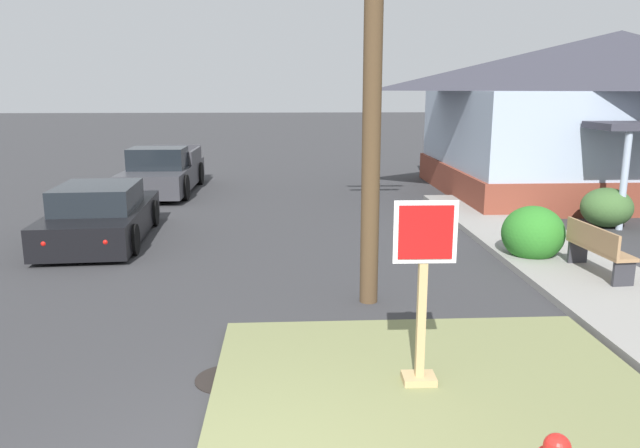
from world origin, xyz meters
TOP-DOWN VIEW (x-y plane):
  - grass_corner_patch at (1.94, 1.31)m, footprint 4.80×4.89m
  - sidewalk_strip at (5.54, 5.37)m, footprint 2.20×16.26m
  - stop_sign at (1.80, 1.90)m, footprint 0.67×0.29m
  - manhole_cover at (-0.34, 2.24)m, footprint 0.70×0.70m
  - parked_sedan_black at (-3.64, 8.90)m, footprint 2.13×4.34m
  - pickup_truck_charcoal at (-3.53, 15.15)m, footprint 2.03×5.08m
  - street_bench at (5.65, 5.58)m, footprint 0.52×1.55m
  - corner_house at (10.45, 14.29)m, footprint 10.79×9.11m
  - shrub_near_porch at (7.96, 9.61)m, footprint 1.18×1.18m
  - shrub_by_curb at (5.06, 6.86)m, footprint 1.17×1.17m

SIDE VIEW (x-z plane):
  - manhole_cover at x=-0.34m, z-range 0.00..0.02m
  - grass_corner_patch at x=1.94m, z-range 0.00..0.08m
  - sidewalk_strip at x=5.54m, z-range 0.00..0.12m
  - shrub_near_porch at x=7.96m, z-range 0.00..0.94m
  - shrub_by_curb at x=5.06m, z-range 0.00..1.06m
  - parked_sedan_black at x=-3.64m, z-range -0.08..1.17m
  - street_bench at x=5.65m, z-range 0.16..1.01m
  - pickup_truck_charcoal at x=-3.53m, z-range -0.12..1.36m
  - stop_sign at x=1.80m, z-range 0.02..2.06m
  - corner_house at x=10.45m, z-range 0.06..5.00m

